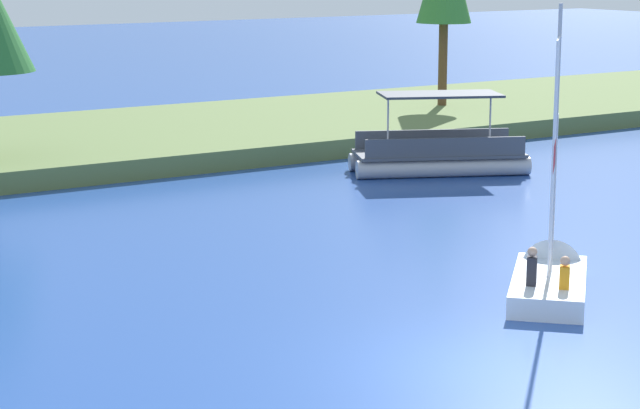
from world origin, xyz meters
TOP-DOWN VIEW (x-y plane):
  - ground_plane at (0.00, 0.00)m, footprint 200.00×200.00m
  - shore_bank at (0.00, 25.41)m, footprint 80.00×12.33m
  - sailboat at (4.62, 3.02)m, footprint 3.96×3.95m
  - pontoon_boat at (11.11, 15.31)m, footprint 6.02×4.22m

SIDE VIEW (x-z plane):
  - ground_plane at x=0.00m, z-range 0.00..0.00m
  - shore_bank at x=0.00m, z-range 0.00..0.69m
  - sailboat at x=4.62m, z-range -2.82..3.70m
  - pontoon_boat at x=11.11m, z-range -0.68..1.95m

